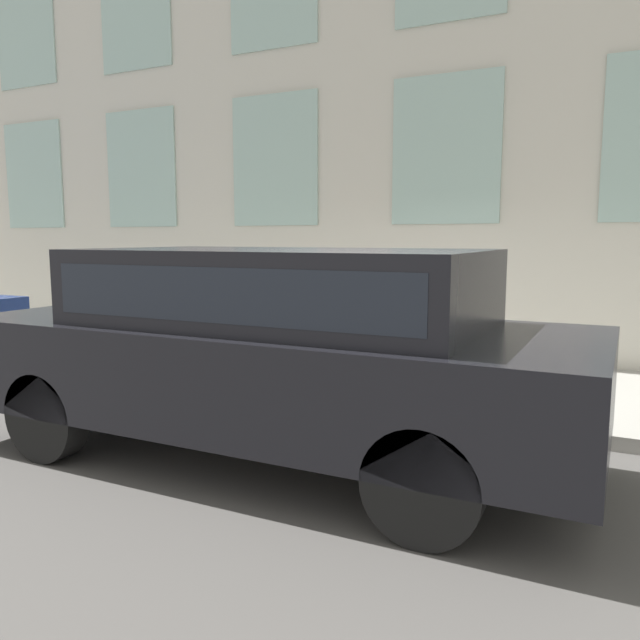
{
  "coord_description": "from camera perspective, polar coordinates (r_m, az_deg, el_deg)",
  "views": [
    {
      "loc": [
        -5.91,
        -2.48,
        1.89
      ],
      "look_at": [
        0.68,
        0.81,
        0.9
      ],
      "focal_mm": 35.0,
      "sensor_mm": 36.0,
      "label": 1
    }
  ],
  "objects": [
    {
      "name": "person",
      "position": [
        7.81,
        -1.42,
        -0.16
      ],
      "size": [
        0.28,
        0.18,
        1.15
      ],
      "rotation": [
        0.0,
        0.0,
        -0.66
      ],
      "color": "#998466",
      "rests_on": "sidewalk"
    },
    {
      "name": "ground_plane",
      "position": [
        6.68,
        3.65,
        -8.8
      ],
      "size": [
        80.0,
        80.0,
        0.0
      ],
      "primitive_type": "plane",
      "color": "#514F4C"
    },
    {
      "name": "sidewalk",
      "position": [
        8.07,
        7.96,
        -5.46
      ],
      "size": [
        3.11,
        60.0,
        0.14
      ],
      "color": "#9E9B93",
      "rests_on": "ground_plane"
    },
    {
      "name": "fire_hydrant",
      "position": [
        7.12,
        1.57,
        -3.25
      ],
      "size": [
        0.36,
        0.46,
        0.79
      ],
      "color": "red",
      "rests_on": "sidewalk"
    },
    {
      "name": "building_facade",
      "position": [
        9.84,
        11.9,
        22.62
      ],
      "size": [
        0.33,
        40.0,
        8.92
      ],
      "color": "beige",
      "rests_on": "ground_plane"
    },
    {
      "name": "parked_truck_charcoal_near",
      "position": [
        5.25,
        -4.23,
        -1.74
      ],
      "size": [
        2.06,
        5.31,
        1.79
      ],
      "color": "black",
      "rests_on": "ground_plane"
    }
  ]
}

